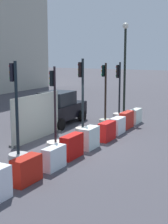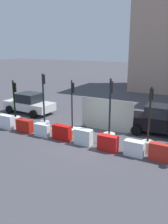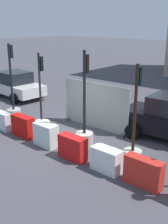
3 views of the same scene
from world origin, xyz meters
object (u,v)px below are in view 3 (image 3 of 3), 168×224
object	(u,v)px
traffic_light_1	(14,110)
construction_barrier_3	(23,126)
construction_barrier_6	(106,160)
car_white_van	(15,85)
construction_barrier_7	(143,172)
construction_barrier_2	(3,121)
traffic_light_3	(84,131)
construction_barrier_4	(46,135)
traffic_light_4	(133,148)
traffic_light_2	(42,122)
construction_barrier_5	(73,148)

from	to	relation	value
traffic_light_1	construction_barrier_3	distance (m)	2.17
construction_barrier_6	car_white_van	size ratio (longest dim) A/B	0.23
construction_barrier_3	construction_barrier_7	distance (m)	5.64
traffic_light_1	construction_barrier_2	distance (m)	1.21
construction_barrier_2	construction_barrier_6	world-z (taller)	construction_barrier_6
construction_barrier_6	traffic_light_3	bearing A→B (deg)	150.91
traffic_light_1	construction_barrier_4	bearing A→B (deg)	-16.06
traffic_light_1	construction_barrier_3	world-z (taller)	traffic_light_1
traffic_light_1	traffic_light_4	distance (m)	6.73
traffic_light_2	traffic_light_4	size ratio (longest dim) A/B	1.00
construction_barrier_6	traffic_light_1	bearing A→B (deg)	170.78
traffic_light_4	car_white_van	bearing A→B (deg)	164.34
traffic_light_2	car_white_van	world-z (taller)	traffic_light_2
traffic_light_4	construction_barrier_2	bearing A→B (deg)	-171.88
traffic_light_4	construction_barrier_5	world-z (taller)	traffic_light_4
traffic_light_3	traffic_light_4	xyz separation A→B (m)	(2.20, -0.12, 0.01)
traffic_light_4	construction_barrier_7	distance (m)	1.22
construction_barrier_7	car_white_van	distance (m)	11.76
traffic_light_2	construction_barrier_3	distance (m)	0.88
traffic_light_3	construction_barrier_3	bearing A→B (deg)	-160.49
traffic_light_2	construction_barrier_4	world-z (taller)	traffic_light_2
traffic_light_3	construction_barrier_5	size ratio (longest dim) A/B	3.41
traffic_light_1	traffic_light_4	bearing A→B (deg)	-1.39
traffic_light_2	construction_barrier_7	bearing A→B (deg)	-9.32
traffic_light_3	construction_barrier_7	xyz separation A→B (m)	(3.06, -0.95, -0.20)
construction_barrier_6	car_white_van	world-z (taller)	car_white_van
traffic_light_1	car_white_van	xyz separation A→B (m)	(-3.56, 2.72, 0.24)
construction_barrier_5	construction_barrier_3	bearing A→B (deg)	177.39
traffic_light_1	construction_barrier_5	bearing A→B (deg)	-12.57
traffic_light_2	car_white_van	xyz separation A→B (m)	(-5.71, 2.82, 0.35)
construction_barrier_4	construction_barrier_2	bearing A→B (deg)	-178.65
traffic_light_1	construction_barrier_3	bearing A→B (deg)	-26.10
construction_barrier_5	construction_barrier_7	xyz separation A→B (m)	(2.71, 0.09, 0.02)
traffic_light_4	traffic_light_1	bearing A→B (deg)	178.61
construction_barrier_3	construction_barrier_7	size ratio (longest dim) A/B	0.96
traffic_light_1	traffic_light_4	size ratio (longest dim) A/B	1.08
traffic_light_1	traffic_light_3	bearing A→B (deg)	-0.53
traffic_light_3	car_white_van	xyz separation A→B (m)	(-8.09, 2.76, 0.15)
construction_barrier_3	construction_barrier_4	bearing A→B (deg)	-0.65
construction_barrier_2	construction_barrier_4	size ratio (longest dim) A/B	1.01
traffic_light_2	traffic_light_3	size ratio (longest dim) A/B	0.93
traffic_light_3	construction_barrier_7	distance (m)	3.21
traffic_light_2	construction_barrier_7	distance (m)	5.51
traffic_light_4	car_white_van	distance (m)	10.68
traffic_light_4	construction_barrier_6	world-z (taller)	traffic_light_4
construction_barrier_3	construction_barrier_4	size ratio (longest dim) A/B	1.14
traffic_light_4	construction_barrier_7	world-z (taller)	traffic_light_4
traffic_light_3	car_white_van	distance (m)	8.55
construction_barrier_4	car_white_van	size ratio (longest dim) A/B	0.23
construction_barrier_3	construction_barrier_4	xyz separation A→B (m)	(1.43, -0.02, 0.00)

